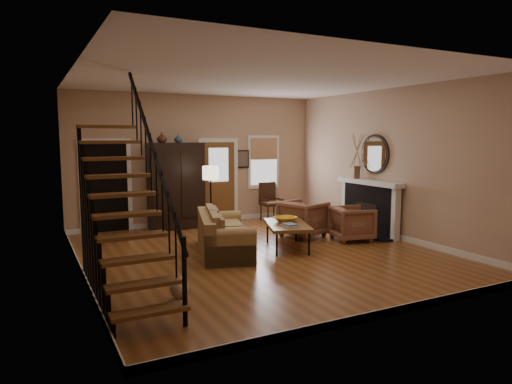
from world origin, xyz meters
name	(u,v)px	position (x,y,z in m)	size (l,w,h in m)	color
room	(207,171)	(-0.41, 1.76, 1.51)	(7.00, 7.33, 3.30)	brown
staircase	(124,184)	(-2.78, -1.30, 1.60)	(0.94, 2.80, 3.20)	brown
fireplace	(370,202)	(3.13, 0.50, 0.74)	(0.33, 1.95, 2.30)	black
armoire	(176,186)	(-0.70, 3.15, 1.05)	(1.30, 0.60, 2.10)	black
vase_a	(162,138)	(-1.05, 3.05, 2.22)	(0.24, 0.24, 0.25)	#4C2619
vase_b	(178,138)	(-0.65, 3.05, 2.21)	(0.20, 0.20, 0.21)	#334C60
sofa	(224,234)	(-0.63, 0.32, 0.39)	(0.90, 2.08, 0.77)	#9B7846
coffee_table	(287,236)	(0.66, 0.12, 0.26)	(0.78, 1.33, 0.51)	brown
bowl	(286,219)	(0.71, 0.27, 0.57)	(0.46, 0.46, 0.11)	#C68D17
books	(290,225)	(0.54, -0.18, 0.54)	(0.24, 0.33, 0.06)	beige
armchair_left	(352,223)	(2.29, 0.11, 0.37)	(0.79, 0.82, 0.74)	brown
armchair_right	(303,219)	(1.55, 0.90, 0.41)	(0.87, 0.90, 0.82)	brown
floor_lamp	(211,201)	(-0.27, 1.93, 0.79)	(0.36, 0.36, 1.59)	black
side_chair	(271,202)	(1.85, 2.95, 0.51)	(0.54, 0.54, 1.02)	#381F11
dog	(179,290)	(-2.18, -1.75, 0.16)	(0.25, 0.43, 0.31)	tan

